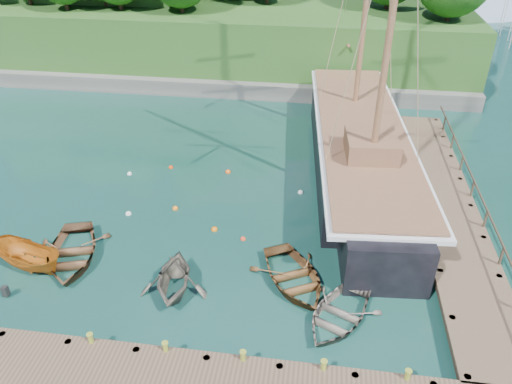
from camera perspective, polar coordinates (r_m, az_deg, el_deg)
ground at (r=23.95m, az=-4.25°, el=-9.55°), size 160.00×160.00×0.00m
dock_east at (r=29.79m, az=20.88°, el=-1.48°), size 3.20×24.00×1.10m
bollard_0 at (r=21.73m, az=-18.02°, el=-17.03°), size 0.26×0.26×0.45m
bollard_1 at (r=20.78m, az=-10.10°, el=-18.48°), size 0.26×0.26×0.45m
bollard_2 at (r=20.23m, az=-1.46°, el=-19.67°), size 0.26×0.26×0.45m
bollard_3 at (r=20.12m, az=7.58°, el=-20.46°), size 0.26×0.26×0.45m
rowboat_0 at (r=26.42m, az=-20.23°, el=-7.22°), size 4.75×5.69×1.01m
rowboat_1 at (r=23.46m, az=-9.24°, el=-11.04°), size 3.51×3.94×1.88m
rowboat_2 at (r=23.60m, az=4.28°, el=-10.31°), size 5.09×5.64×0.96m
rowboat_3 at (r=22.16m, az=9.23°, el=-14.26°), size 4.52×5.08×0.87m
motorboat_orange at (r=26.60m, az=-24.18°, el=-7.92°), size 4.22×2.64×1.53m
cabin_boat_white at (r=25.62m, az=12.56°, el=-7.13°), size 3.23×4.68×1.69m
schooner at (r=32.42m, az=11.75°, el=4.57°), size 7.21×29.95×22.37m
mooring_buoy_0 at (r=28.81m, az=-14.36°, el=-2.48°), size 0.34×0.34×0.34m
mooring_buoy_1 at (r=28.72m, az=-9.21°, el=-1.92°), size 0.34×0.34×0.34m
mooring_buoy_2 at (r=26.81m, az=-4.77°, el=-4.35°), size 0.36×0.36×0.36m
mooring_buoy_3 at (r=29.91m, az=5.11°, el=-0.10°), size 0.33×0.33×0.33m
mooring_buoy_4 at (r=32.88m, az=-9.69°, el=2.74°), size 0.29×0.29×0.29m
mooring_buoy_5 at (r=31.94m, az=-3.22°, el=2.25°), size 0.36×0.36×0.36m
mooring_buoy_6 at (r=32.69m, az=-14.25°, el=1.98°), size 0.31×0.31×0.31m
mooring_buoy_7 at (r=26.07m, az=-1.49°, el=-5.43°), size 0.29×0.29×0.29m
headland at (r=52.71m, az=-11.79°, el=20.21°), size 51.00×19.31×12.90m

